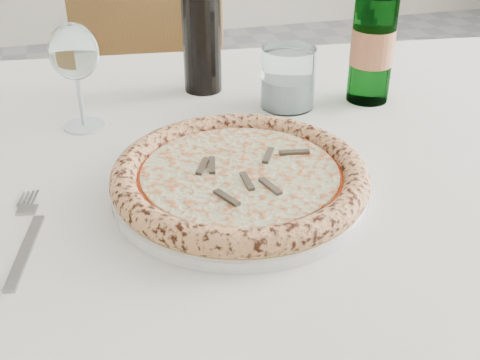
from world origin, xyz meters
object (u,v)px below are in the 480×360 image
(wine_glass, at_px, (74,55))
(wine_bottle, at_px, (201,25))
(plate, at_px, (240,188))
(beer_bottle, at_px, (373,37))
(dining_table, at_px, (222,205))
(tumbler, at_px, (288,82))
(chair_far, at_px, (144,93))
(pizza, at_px, (240,176))

(wine_glass, relative_size, wine_bottle, 0.61)
(plate, relative_size, beer_bottle, 1.18)
(dining_table, distance_m, tumbler, 0.24)
(dining_table, relative_size, tumbler, 17.29)
(wine_glass, bearing_deg, tumbler, -1.17)
(dining_table, bearing_deg, tumbler, 44.41)
(chair_far, bearing_deg, plate, -89.17)
(plate, xyz_separation_m, beer_bottle, (0.29, 0.24, 0.10))
(wine_glass, bearing_deg, dining_table, -40.70)
(beer_bottle, bearing_deg, tumbler, 175.82)
(tumbler, bearing_deg, wine_bottle, 137.36)
(dining_table, distance_m, plate, 0.13)
(chair_far, bearing_deg, wine_glass, -103.87)
(plate, height_order, pizza, pizza)
(dining_table, bearing_deg, plate, -90.00)
(dining_table, distance_m, wine_glass, 0.31)
(chair_far, distance_m, plate, 0.95)
(chair_far, relative_size, wine_bottle, 3.49)
(chair_far, relative_size, beer_bottle, 3.44)
(chair_far, relative_size, tumbler, 9.47)
(plate, xyz_separation_m, wine_bottle, (0.03, 0.35, 0.10))
(beer_bottle, xyz_separation_m, wine_bottle, (-0.26, 0.12, 0.01))
(plate, xyz_separation_m, wine_glass, (-0.18, 0.25, 0.11))
(dining_table, distance_m, beer_bottle, 0.37)
(wine_bottle, bearing_deg, chair_far, 94.61)
(dining_table, xyz_separation_m, wine_bottle, (0.03, 0.25, 0.19))
(chair_far, distance_m, wine_glass, 0.77)
(dining_table, bearing_deg, pizza, -90.00)
(plate, height_order, wine_glass, wine_glass)
(dining_table, distance_m, wine_bottle, 0.32)
(plate, relative_size, wine_bottle, 1.20)
(dining_table, xyz_separation_m, beer_bottle, (0.29, 0.14, 0.19))
(tumbler, height_order, beer_bottle, beer_bottle)
(dining_table, height_order, pizza, pizza)
(plate, height_order, wine_bottle, wine_bottle)
(wine_glass, relative_size, tumbler, 1.65)
(chair_far, xyz_separation_m, wine_bottle, (0.05, -0.57, 0.34))
(beer_bottle, bearing_deg, chair_far, 113.85)
(beer_bottle, bearing_deg, wine_bottle, 155.30)
(beer_bottle, bearing_deg, wine_glass, 177.93)
(pizza, relative_size, beer_bottle, 1.18)
(wine_bottle, bearing_deg, dining_table, -97.24)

